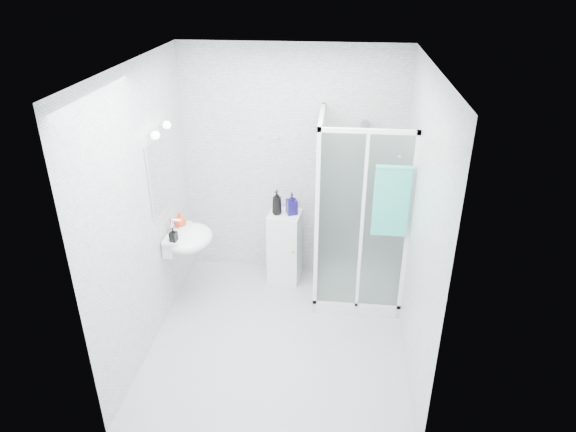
# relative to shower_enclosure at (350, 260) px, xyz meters

# --- Properties ---
(room) EXTENTS (2.40, 2.60, 2.60)m
(room) POSITION_rel_shower_enclosure_xyz_m (-0.67, -0.77, 0.85)
(room) COLOR silver
(room) RESTS_ON ground
(shower_enclosure) EXTENTS (0.90, 0.95, 2.00)m
(shower_enclosure) POSITION_rel_shower_enclosure_xyz_m (0.00, 0.00, 0.00)
(shower_enclosure) COLOR white
(shower_enclosure) RESTS_ON ground
(wall_basin) EXTENTS (0.46, 0.56, 0.35)m
(wall_basin) POSITION_rel_shower_enclosure_xyz_m (-1.66, -0.32, 0.35)
(wall_basin) COLOR white
(wall_basin) RESTS_ON ground
(mirror) EXTENTS (0.02, 0.60, 0.70)m
(mirror) POSITION_rel_shower_enclosure_xyz_m (-1.85, -0.32, 1.05)
(mirror) COLOR white
(mirror) RESTS_ON room
(vanity_lights) EXTENTS (0.10, 0.40, 0.08)m
(vanity_lights) POSITION_rel_shower_enclosure_xyz_m (-1.80, -0.32, 1.47)
(vanity_lights) COLOR silver
(vanity_lights) RESTS_ON room
(wall_hooks) EXTENTS (0.23, 0.06, 0.03)m
(wall_hooks) POSITION_rel_shower_enclosure_xyz_m (-0.92, 0.49, 1.17)
(wall_hooks) COLOR silver
(wall_hooks) RESTS_ON room
(storage_cabinet) EXTENTS (0.38, 0.39, 0.83)m
(storage_cabinet) POSITION_rel_shower_enclosure_xyz_m (-0.73, 0.27, -0.03)
(storage_cabinet) COLOR white
(storage_cabinet) RESTS_ON ground
(hand_towel) EXTENTS (0.33, 0.05, 0.70)m
(hand_towel) POSITION_rel_shower_enclosure_xyz_m (0.33, -0.40, 0.91)
(hand_towel) COLOR #2FB199
(hand_towel) RESTS_ON shower_enclosure
(shampoo_bottle_a) EXTENTS (0.13, 0.13, 0.28)m
(shampoo_bottle_a) POSITION_rel_shower_enclosure_xyz_m (-0.81, 0.26, 0.52)
(shampoo_bottle_a) COLOR black
(shampoo_bottle_a) RESTS_ON storage_cabinet
(shampoo_bottle_b) EXTENTS (0.14, 0.14, 0.24)m
(shampoo_bottle_b) POSITION_rel_shower_enclosure_xyz_m (-0.65, 0.28, 0.51)
(shampoo_bottle_b) COLOR #150D52
(shampoo_bottle_b) RESTS_ON storage_cabinet
(soap_dispenser_orange) EXTENTS (0.15, 0.15, 0.16)m
(soap_dispenser_orange) POSITION_rel_shower_enclosure_xyz_m (-1.75, -0.21, 0.50)
(soap_dispenser_orange) COLOR red
(soap_dispenser_orange) RESTS_ON wall_basin
(soap_dispenser_black) EXTENTS (0.08, 0.08, 0.15)m
(soap_dispenser_black) POSITION_rel_shower_enclosure_xyz_m (-1.73, -0.51, 0.49)
(soap_dispenser_black) COLOR black
(soap_dispenser_black) RESTS_ON wall_basin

